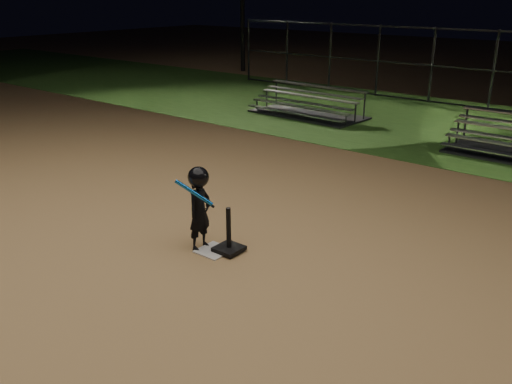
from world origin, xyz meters
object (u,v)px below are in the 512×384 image
at_px(home_plate, 214,251).
at_px(child_batter, 199,206).
at_px(bleacher_left, 308,110).
at_px(batting_tee, 229,243).

distance_m(home_plate, child_batter, 0.71).
bearing_deg(bleacher_left, child_batter, -63.00).
height_order(home_plate, bleacher_left, bleacher_left).
distance_m(home_plate, bleacher_left, 9.57).
bearing_deg(child_batter, batting_tee, -71.08).
xyz_separation_m(batting_tee, child_batter, (-0.42, -0.16, 0.54)).
bearing_deg(home_plate, batting_tee, 34.53).
bearing_deg(home_plate, child_batter, -171.92).
bearing_deg(child_batter, bleacher_left, 21.79).
bearing_deg(batting_tee, home_plate, -145.47).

